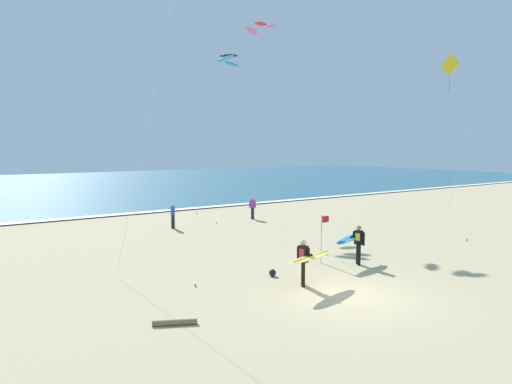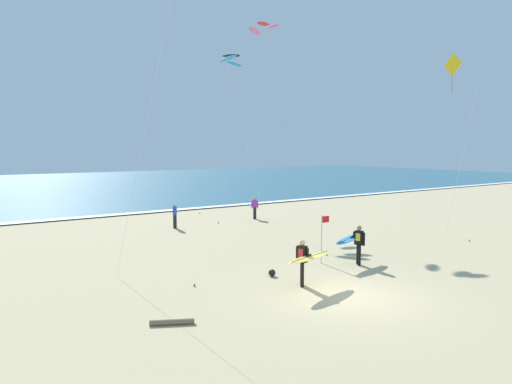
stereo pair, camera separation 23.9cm
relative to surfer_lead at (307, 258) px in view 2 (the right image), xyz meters
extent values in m
plane|color=tan|center=(0.52, -1.50, -1.05)|extent=(160.00, 160.00, 0.00)
cube|color=#2D6075|center=(0.52, 50.69, -1.01)|extent=(160.00, 60.00, 0.08)
cube|color=white|center=(0.52, 20.99, -0.97)|extent=(160.00, 0.95, 0.01)
cylinder|color=black|center=(-0.13, 0.08, -0.61)|extent=(0.13, 0.13, 0.88)
cylinder|color=black|center=(0.03, 0.29, -0.61)|extent=(0.13, 0.13, 0.88)
cube|color=black|center=(-0.05, 0.18, 0.13)|extent=(0.28, 0.38, 0.60)
cube|color=red|center=(-0.15, 0.15, 0.17)|extent=(0.06, 0.20, 0.32)
sphere|color=tan|center=(-0.05, 0.18, 0.55)|extent=(0.21, 0.21, 0.21)
cylinder|color=black|center=(0.01, -0.04, 0.24)|extent=(0.09, 0.09, 0.26)
cylinder|color=black|center=(-0.02, -0.14, 0.11)|extent=(0.26, 0.14, 0.14)
cylinder|color=black|center=(-0.11, 0.40, 0.09)|extent=(0.09, 0.09, 0.56)
ellipsoid|color=#EFD14C|center=(0.04, -0.17, 0.07)|extent=(2.60, 1.19, 0.08)
cube|color=#333333|center=(0.04, -0.17, 0.11)|extent=(2.17, 0.60, 0.02)
cube|color=#262628|center=(1.08, 0.11, 0.00)|extent=(0.12, 0.04, 0.14)
cylinder|color=black|center=(3.77, 1.02, -0.61)|extent=(0.13, 0.13, 0.88)
cylinder|color=black|center=(3.90, 1.23, -0.61)|extent=(0.13, 0.13, 0.88)
cube|color=black|center=(3.84, 1.12, 0.13)|extent=(0.29, 0.38, 0.60)
cube|color=yellow|center=(3.74, 1.09, 0.17)|extent=(0.07, 0.19, 0.32)
sphere|color=#A87A59|center=(3.84, 1.12, 0.55)|extent=(0.21, 0.21, 0.21)
cylinder|color=black|center=(3.90, 0.90, 0.09)|extent=(0.09, 0.09, 0.56)
cylinder|color=black|center=(3.77, 1.34, 0.24)|extent=(0.09, 0.09, 0.26)
cylinder|color=black|center=(3.68, 1.41, 0.11)|extent=(0.26, 0.15, 0.14)
ellipsoid|color=#3399D8|center=(3.73, 1.47, 0.07)|extent=(2.46, 1.26, 0.25)
cube|color=#333333|center=(3.73, 1.47, 0.11)|extent=(2.02, 0.65, 0.16)
cube|color=#262628|center=(4.69, 1.77, 0.00)|extent=(0.12, 0.05, 0.14)
ellipsoid|color=#2D99DB|center=(6.19, 15.97, 10.15)|extent=(1.37, 1.33, 0.59)
ellipsoid|color=black|center=(6.89, 16.74, 10.54)|extent=(1.37, 1.33, 0.20)
ellipsoid|color=#2D99DB|center=(7.59, 17.50, 10.15)|extent=(1.37, 1.33, 0.59)
cylinder|color=silver|center=(5.97, 17.58, 4.55)|extent=(1.86, 1.70, 11.01)
cylinder|color=brown|center=(5.04, 18.42, -1.00)|extent=(0.06, 0.06, 0.10)
cylinder|color=silver|center=(-4.28, 3.68, 5.51)|extent=(1.96, 2.80, 12.92)
cylinder|color=brown|center=(-3.31, 2.28, -1.00)|extent=(0.06, 0.06, 0.10)
cube|color=yellow|center=(12.57, 2.79, 8.43)|extent=(0.20, 1.18, 1.19)
cylinder|color=red|center=(12.57, 2.79, 7.35)|extent=(0.02, 0.02, 0.97)
cylinder|color=silver|center=(12.46, 2.02, 2.96)|extent=(0.24, 1.55, 7.82)
cylinder|color=brown|center=(12.35, 1.25, -1.00)|extent=(0.06, 0.06, 0.10)
ellipsoid|color=pink|center=(8.39, 13.74, 12.18)|extent=(1.18, 0.74, 0.53)
ellipsoid|color=red|center=(8.22, 14.59, 12.51)|extent=(1.17, 0.74, 0.20)
ellipsoid|color=pink|center=(8.06, 15.44, 12.18)|extent=(1.18, 0.74, 0.53)
cylinder|color=silver|center=(6.16, 14.19, 5.56)|extent=(4.14, 0.81, 13.04)
cylinder|color=brown|center=(4.09, 13.79, -1.00)|extent=(0.06, 0.06, 0.10)
cylinder|color=black|center=(7.10, 13.98, -0.63)|extent=(0.22, 0.22, 0.84)
cube|color=purple|center=(7.10, 13.98, 0.06)|extent=(0.36, 0.26, 0.54)
sphere|color=tan|center=(7.10, 13.98, 0.44)|extent=(0.20, 0.20, 0.20)
cylinder|color=purple|center=(7.30, 13.92, -0.04)|extent=(0.08, 0.08, 0.50)
cylinder|color=purple|center=(6.90, 14.04, -0.04)|extent=(0.08, 0.08, 0.50)
cylinder|color=black|center=(0.97, 13.72, -0.63)|extent=(0.22, 0.22, 0.84)
cube|color=#3351B7|center=(0.97, 13.72, 0.06)|extent=(0.34, 0.36, 0.54)
sphere|color=beige|center=(0.97, 13.72, 0.44)|extent=(0.20, 0.20, 0.20)
cylinder|color=#3351B7|center=(0.85, 13.55, -0.04)|extent=(0.08, 0.08, 0.50)
cylinder|color=#3351B7|center=(1.10, 13.89, -0.04)|extent=(0.08, 0.08, 0.50)
cylinder|color=silver|center=(2.72, 2.24, 0.00)|extent=(0.05, 0.05, 2.10)
cube|color=red|center=(2.94, 2.24, 0.85)|extent=(0.40, 0.02, 0.28)
sphere|color=black|center=(-0.23, 1.78, -0.91)|extent=(0.28, 0.28, 0.28)
cylinder|color=#846B4C|center=(-5.41, -0.58, -0.97)|extent=(1.19, 0.70, 0.16)
camera|label=1|loc=(-10.54, -12.04, 3.93)|focal=31.89mm
camera|label=2|loc=(-10.34, -12.18, 3.93)|focal=31.89mm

